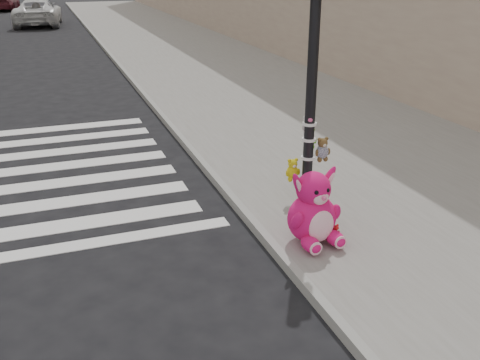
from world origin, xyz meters
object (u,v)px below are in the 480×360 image
object	(u,v)px
signal_pole	(311,100)
car_white_near	(38,12)
red_teddy	(335,232)
pink_bunny	(313,212)

from	to	relation	value
signal_pole	car_white_near	bearing A→B (deg)	97.07
signal_pole	car_white_near	distance (m)	29.99
red_teddy	car_white_near	distance (m)	31.25
pink_bunny	red_teddy	size ratio (longest dim) A/B	4.77
pink_bunny	car_white_near	bearing A→B (deg)	90.33
signal_pole	pink_bunny	bearing A→B (deg)	-113.13
pink_bunny	car_white_near	size ratio (longest dim) A/B	0.19
signal_pole	pink_bunny	xyz separation A→B (m)	(-0.53, -1.24, -1.23)
red_teddy	car_white_near	bearing A→B (deg)	75.67
signal_pole	red_teddy	bearing A→B (deg)	-98.82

